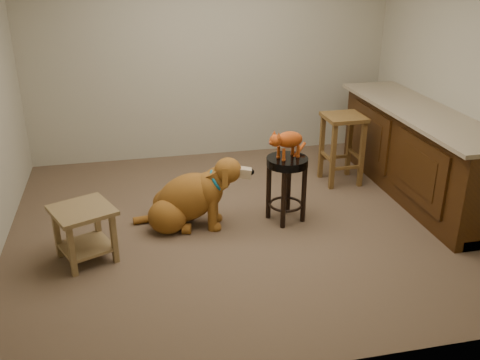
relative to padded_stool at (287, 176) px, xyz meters
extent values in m
cube|color=brown|center=(-0.38, 0.00, -0.46)|extent=(4.50, 4.00, 0.01)
cube|color=#A69F85|center=(-0.38, 2.00, 0.84)|extent=(4.50, 0.04, 2.60)
cube|color=#A69F85|center=(-0.38, -2.00, 0.84)|extent=(4.50, 0.04, 2.60)
cube|color=#A69F85|center=(1.87, 0.00, 0.84)|extent=(0.04, 4.00, 2.60)
cube|color=#3D220A|center=(1.57, 0.30, -0.01)|extent=(0.60, 2.50, 0.90)
cube|color=gray|center=(1.54, 0.30, 0.46)|extent=(0.70, 2.56, 0.04)
cube|color=black|center=(1.61, 0.30, -0.41)|extent=(0.52, 2.50, 0.10)
cube|color=#3D220A|center=(1.25, -0.25, 0.04)|extent=(0.02, 0.90, 0.62)
cube|color=#3D220A|center=(1.25, 0.85, 0.04)|extent=(0.02, 0.90, 0.62)
cube|color=#321B08|center=(1.24, -0.25, 0.04)|extent=(0.02, 0.60, 0.40)
cube|color=#321B08|center=(1.24, 0.85, 0.04)|extent=(0.02, 0.60, 0.40)
cylinder|color=black|center=(0.07, 0.16, -0.18)|extent=(0.05, 0.05, 0.57)
cylinder|color=black|center=(-0.16, 0.07, -0.18)|extent=(0.05, 0.05, 0.57)
cylinder|color=black|center=(0.16, -0.07, -0.18)|extent=(0.05, 0.05, 0.57)
cylinder|color=black|center=(-0.07, -0.16, -0.18)|extent=(0.05, 0.05, 0.57)
torus|color=black|center=(0.00, 0.00, -0.30)|extent=(0.43, 0.43, 0.03)
cylinder|color=black|center=(0.00, 0.00, 0.15)|extent=(0.40, 0.40, 0.08)
cube|color=brown|center=(1.05, 0.95, -0.09)|extent=(0.05, 0.05, 0.75)
cube|color=brown|center=(0.71, 0.94, -0.09)|extent=(0.05, 0.05, 0.75)
cube|color=brown|center=(1.06, 0.60, -0.09)|extent=(0.05, 0.05, 0.75)
cube|color=brown|center=(0.71, 0.60, -0.09)|extent=(0.05, 0.05, 0.75)
cube|color=brown|center=(0.88, 0.77, 0.30)|extent=(0.43, 0.43, 0.04)
cube|color=brown|center=(-1.79, -0.11, -0.24)|extent=(0.06, 0.06, 0.45)
cube|color=brown|center=(-2.12, -0.25, -0.24)|extent=(0.06, 0.06, 0.45)
cube|color=brown|center=(-1.64, -0.44, -0.24)|extent=(0.06, 0.06, 0.45)
cube|color=brown|center=(-1.97, -0.59, -0.24)|extent=(0.06, 0.06, 0.45)
cube|color=brown|center=(-1.88, -0.35, 0.01)|extent=(0.62, 0.62, 0.04)
cube|color=brown|center=(-1.88, -0.35, -0.34)|extent=(0.52, 0.52, 0.03)
ellipsoid|color=brown|center=(-1.09, 0.26, -0.30)|extent=(0.43, 0.38, 0.34)
ellipsoid|color=brown|center=(-1.16, 0.00, -0.30)|extent=(0.43, 0.38, 0.34)
cylinder|color=brown|center=(-0.92, 0.24, -0.42)|extent=(0.11, 0.12, 0.11)
cylinder|color=brown|center=(-0.99, -0.07, -0.42)|extent=(0.11, 0.12, 0.11)
ellipsoid|color=brown|center=(-0.95, 0.09, -0.17)|extent=(0.84, 0.57, 0.69)
ellipsoid|color=brown|center=(-0.76, 0.04, -0.08)|extent=(0.35, 0.37, 0.35)
cylinder|color=brown|center=(-0.70, 0.12, -0.26)|extent=(0.11, 0.11, 0.40)
cylinder|color=brown|center=(-0.74, -0.06, -0.26)|extent=(0.11, 0.11, 0.40)
sphere|color=brown|center=(-0.66, 0.11, -0.44)|extent=(0.11, 0.11, 0.11)
sphere|color=brown|center=(-0.71, -0.07, -0.44)|extent=(0.11, 0.11, 0.11)
cylinder|color=brown|center=(-0.68, 0.02, 0.02)|extent=(0.28, 0.23, 0.25)
ellipsoid|color=brown|center=(-0.57, 0.00, 0.12)|extent=(0.30, 0.28, 0.24)
cube|color=tan|center=(-0.44, -0.04, 0.09)|extent=(0.18, 0.13, 0.11)
sphere|color=black|center=(-0.36, -0.05, 0.10)|extent=(0.06, 0.06, 0.06)
cube|color=brown|center=(-0.57, 0.11, 0.08)|extent=(0.07, 0.07, 0.18)
cube|color=brown|center=(-0.62, -0.11, 0.08)|extent=(0.07, 0.07, 0.18)
torus|color=#0F6278|center=(-0.68, 0.02, 0.01)|extent=(0.19, 0.25, 0.21)
cylinder|color=#D8BF4C|center=(-0.63, 0.01, -0.06)|extent=(0.02, 0.05, 0.05)
cylinder|color=brown|center=(-1.32, 0.23, -0.43)|extent=(0.32, 0.11, 0.07)
ellipsoid|color=#9F3C0F|center=(0.02, 0.01, 0.37)|extent=(0.34, 0.24, 0.19)
cylinder|color=#9F3C0F|center=(-0.09, 0.01, 0.25)|extent=(0.03, 0.03, 0.12)
sphere|color=#9F3C0F|center=(-0.09, 0.01, 0.20)|extent=(0.04, 0.04, 0.04)
cylinder|color=#9F3C0F|center=(-0.06, -0.06, 0.25)|extent=(0.03, 0.03, 0.12)
sphere|color=#9F3C0F|center=(-0.06, -0.06, 0.20)|extent=(0.04, 0.04, 0.04)
cylinder|color=#9F3C0F|center=(0.07, 0.07, 0.25)|extent=(0.03, 0.03, 0.12)
sphere|color=#9F3C0F|center=(0.07, 0.07, 0.20)|extent=(0.04, 0.04, 0.04)
cylinder|color=#9F3C0F|center=(0.10, -0.01, 0.25)|extent=(0.03, 0.03, 0.12)
sphere|color=#9F3C0F|center=(0.10, -0.01, 0.20)|extent=(0.04, 0.04, 0.04)
sphere|color=#9F3C0F|center=(-0.14, -0.05, 0.39)|extent=(0.11, 0.11, 0.11)
sphere|color=#9F3C0F|center=(-0.18, -0.07, 0.38)|extent=(0.04, 0.04, 0.04)
sphere|color=brown|center=(-0.20, -0.07, 0.38)|extent=(0.02, 0.02, 0.02)
cone|color=#9F3C0F|center=(-0.14, -0.01, 0.45)|extent=(0.06, 0.06, 0.05)
cone|color=#C66B60|center=(-0.14, -0.01, 0.45)|extent=(0.03, 0.03, 0.03)
cone|color=#9F3C0F|center=(-0.12, -0.08, 0.45)|extent=(0.06, 0.06, 0.05)
cone|color=#C66B60|center=(-0.12, -0.08, 0.45)|extent=(0.03, 0.03, 0.03)
cylinder|color=#9F3C0F|center=(0.15, 0.10, 0.22)|extent=(0.19, 0.19, 0.11)
camera|label=1|loc=(-1.45, -4.51, 2.00)|focal=40.00mm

